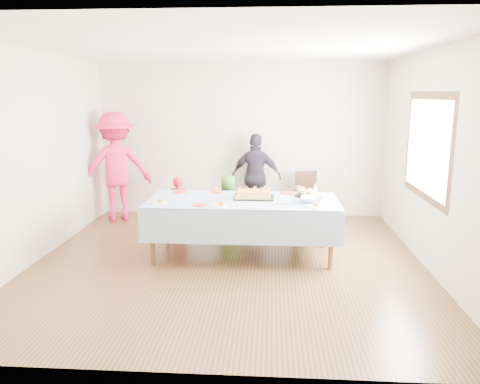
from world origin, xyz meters
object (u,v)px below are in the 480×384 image
object	(u,v)px
dining_chair	(307,194)
adult_left	(116,167)
party_table	(243,203)
birthday_cake	(254,195)

from	to	relation	value
dining_chair	adult_left	bearing A→B (deg)	167.65
dining_chair	party_table	bearing A→B (deg)	-132.47
birthday_cake	dining_chair	xyz separation A→B (m)	(0.85, 1.74, -0.35)
dining_chair	adult_left	size ratio (longest dim) A/B	0.46
party_table	adult_left	world-z (taller)	adult_left
adult_left	party_table	bearing A→B (deg)	119.45
party_table	dining_chair	size ratio (longest dim) A/B	2.92
birthday_cake	party_table	bearing A→B (deg)	-144.89
dining_chair	adult_left	world-z (taller)	adult_left
birthday_cake	adult_left	xyz separation A→B (m)	(-2.42, 1.64, 0.10)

